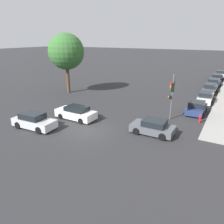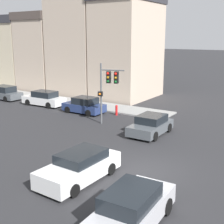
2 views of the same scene
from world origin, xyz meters
name	(u,v)px [view 1 (image 1 of 2)]	position (x,y,z in m)	size (l,w,h in m)	color
ground_plane	(86,131)	(0.00, 0.00, 0.00)	(300.00, 300.00, 0.00)	#28282B
street_tree	(66,52)	(-11.29, 10.91, 6.28)	(5.38, 5.38, 9.00)	#4C3823
traffic_signal	(172,90)	(6.13, 6.41, 3.29)	(0.89, 1.98, 4.79)	#515456
crossing_car_0	(76,113)	(-2.77, 2.08, 0.68)	(4.51, 2.04, 1.41)	silver
crossing_car_1	(34,121)	(-4.70, -1.91, 0.72)	(4.39, 2.04, 1.52)	#B7B7BC
crossing_car_2	(153,127)	(5.69, 2.49, 0.65)	(3.86, 2.05, 1.37)	#4C5156
parked_car_0	(197,108)	(8.11, 10.37, 0.67)	(1.96, 3.83, 1.44)	navy
parked_car_1	(205,97)	(8.34, 15.66, 0.69)	(1.94, 4.51, 1.47)	silver
parked_car_2	(210,89)	(8.23, 21.71, 0.69)	(1.90, 4.51, 1.49)	#4C5156
parked_car_3	(214,83)	(8.23, 27.24, 0.66)	(2.12, 4.55, 1.41)	navy
parked_car_4	(217,77)	(8.17, 33.47, 0.66)	(2.09, 4.40, 1.35)	black
parked_car_5	(220,74)	(8.36, 38.26, 0.69)	(1.91, 3.87, 1.49)	silver
fire_hydrant	(200,118)	(8.95, 7.44, 0.49)	(0.22, 0.22, 0.92)	red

